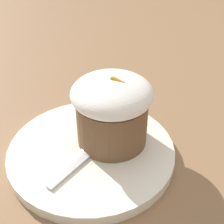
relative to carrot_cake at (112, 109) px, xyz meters
The scene contains 4 objects.
ground_plane 0.08m from the carrot_cake, 121.32° to the right, with size 4.00×4.00×0.00m, color #846042.
dessert_plate 0.07m from the carrot_cake, 121.32° to the right, with size 0.24×0.24×0.02m.
carrot_cake is the anchor object (origin of this frame).
spoon 0.07m from the carrot_cake, 110.87° to the right, with size 0.04×0.12×0.01m.
Camera 1 is at (0.18, -0.28, 0.31)m, focal length 50.00 mm.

